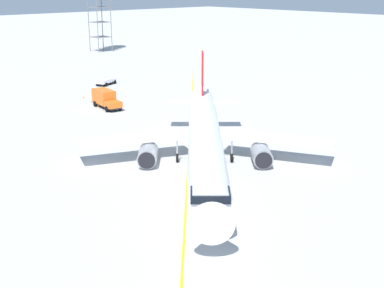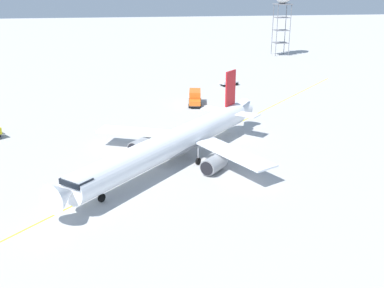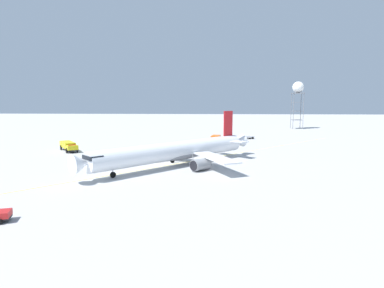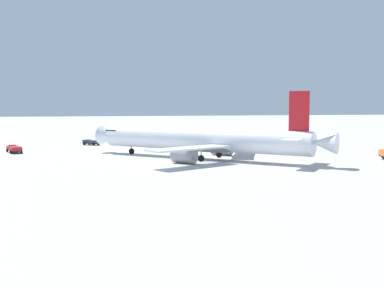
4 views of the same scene
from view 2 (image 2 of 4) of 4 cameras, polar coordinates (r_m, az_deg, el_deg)
name	(u,v)px [view 2 (image 2 of 4)]	position (r m, az deg, el deg)	size (l,w,h in m)	color
ground_plane	(148,159)	(70.89, -5.66, -1.88)	(600.00, 600.00, 0.00)	#B2B2B2
airliner_main	(174,143)	(67.88, -2.25, 0.09)	(33.63, 36.12, 11.59)	white
pushback_tug_truck	(229,82)	(121.46, 4.69, 7.78)	(5.42, 3.95, 1.30)	#232326
catering_truck_truck	(195,97)	(101.75, 0.38, 5.96)	(3.71, 7.74, 3.10)	#232326
taxiway_centreline	(175,155)	(72.27, -2.14, -1.36)	(101.06, 107.30, 0.01)	yellow
safety_cone_near	(191,102)	(103.44, -0.07, 5.40)	(0.36, 0.36, 0.55)	orange
safety_cone_mid	(193,98)	(107.02, 0.09, 5.90)	(0.36, 0.36, 0.55)	orange
safety_cone_far	(194,93)	(111.49, 0.27, 6.47)	(0.36, 0.36, 0.55)	orange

